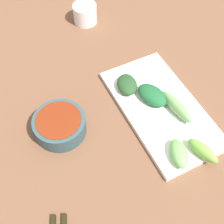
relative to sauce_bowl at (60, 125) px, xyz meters
The scene contains 9 objects.
tabletop 0.11m from the sauce_bowl, 14.58° to the right, with size 2.10×2.10×0.02m, color brown.
sauce_bowl is the anchor object (origin of this frame).
serving_plate 0.22m from the sauce_bowl, 12.89° to the right, with size 0.16×0.29×0.01m, color white.
broccoli_stalk_0 0.24m from the sauce_bowl, 16.71° to the right, with size 0.02×0.09×0.03m, color #6DA25B.
broccoli_stalk_1 0.29m from the sauce_bowl, 38.92° to the right, with size 0.02×0.07×0.03m, color #73AF42.
broccoli_leafy_2 0.21m from the sauce_bowl, ahead, with size 0.05×0.07×0.03m, color #1C5A2F.
broccoli_stalk_3 0.24m from the sauce_bowl, 42.41° to the right, with size 0.03×0.06×0.03m, color #6EBC5B.
broccoli_leafy_4 0.17m from the sauce_bowl, 10.16° to the left, with size 0.04×0.06×0.02m, color #224722.
tea_cup 0.35m from the sauce_bowl, 57.90° to the left, with size 0.06×0.06×0.05m, color white.
Camera 1 is at (-0.16, -0.31, 0.56)m, focal length 48.40 mm.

